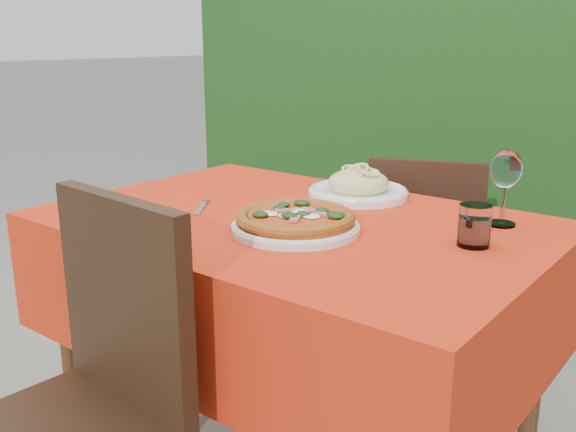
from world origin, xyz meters
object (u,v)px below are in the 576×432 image
Objects in this scene: fork at (201,208)px; water_glass at (474,228)px; chair_near at (87,390)px; chair_far at (424,257)px; pasta_plate at (358,187)px; pizza_plate at (295,221)px; wine_glass at (506,172)px.

water_glass is at bearing -22.96° from fork.
fork is at bearing 114.65° from chair_near.
chair_far is 4.53× the size of fork.
water_glass is 0.72m from fork.
chair_near is at bearing -94.39° from pasta_plate.
fork is (-0.33, 0.00, -0.02)m from pizza_plate.
fork is at bearing 46.20° from chair_far.
water_glass is (0.44, -0.23, 0.01)m from pasta_plate.
wine_glass is at bearing 112.55° from chair_far.
chair_near is at bearing -119.95° from wine_glass.
pasta_plate is (-0.04, -0.37, 0.31)m from chair_far.
chair_near is at bearing -104.57° from pizza_plate.
fork is (-0.26, -0.38, -0.03)m from pasta_plate.
pizza_plate is at bearing 79.70° from chair_near.
chair_far is 0.81m from pizza_plate.
water_glass reaches higher than pizza_plate.
pasta_plate is 0.46m from fork.
pasta_plate is at bearing 176.43° from wine_glass.
pizza_plate is at bearing -36.03° from fork.
chair_far is at bearing 83.29° from pasta_plate.
chair_near is 0.60m from fork.
wine_glass is at bearing -8.34° from fork.
chair_near is 9.52× the size of water_glass.
chair_near is 1.27m from chair_far.
wine_glass reaches higher than pasta_plate.
chair_near is 0.89m from water_glass.
pizza_plate is 1.28× the size of pasta_plate.
water_glass is 0.50× the size of wine_glass.
chair_far is 0.86m from fork.
fork is at bearing -167.70° from water_glass.
pizza_plate is at bearing -80.44° from pasta_plate.
pizza_plate is 0.39m from pasta_plate.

